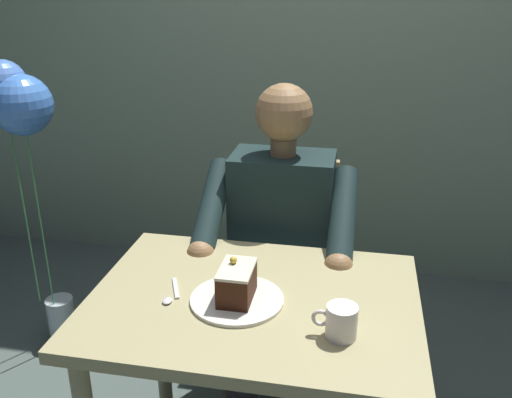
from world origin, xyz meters
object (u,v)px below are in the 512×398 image
at_px(coffee_cup, 341,321).
at_px(chair, 284,264).
at_px(dessert_spoon, 171,295).
at_px(seated_person, 278,252).
at_px(balloon_display, 23,136).
at_px(cake_slice, 237,283).
at_px(dining_table, 253,330).

bearing_deg(coffee_cup, chair, -72.44).
distance_m(chair, coffee_cup, 0.85).
bearing_deg(dessert_spoon, chair, -108.41).
xyz_separation_m(chair, seated_person, (-0.00, 0.17, 0.14)).
height_order(coffee_cup, dessert_spoon, coffee_cup).
bearing_deg(balloon_display, cake_slice, 148.00).
relative_size(coffee_cup, balloon_display, 0.09).
distance_m(cake_slice, coffee_cup, 0.30).
bearing_deg(chair, seated_person, 90.00).
relative_size(dessert_spoon, balloon_display, 0.11).
bearing_deg(seated_person, balloon_display, -7.29).
bearing_deg(chair, dessert_spoon, 71.59).
height_order(cake_slice, balloon_display, balloon_display).
height_order(cake_slice, dessert_spoon, cake_slice).
bearing_deg(balloon_display, seated_person, 172.71).
distance_m(dessert_spoon, balloon_display, 1.05).
distance_m(seated_person, dessert_spoon, 0.55).
xyz_separation_m(chair, cake_slice, (0.04, 0.66, 0.30)).
relative_size(seated_person, balloon_display, 0.97).
height_order(seated_person, balloon_display, balloon_display).
bearing_deg(chair, dining_table, 90.00).
bearing_deg(balloon_display, dining_table, 150.17).
distance_m(dining_table, seated_person, 0.46).
bearing_deg(dessert_spoon, dining_table, -170.47).
height_order(seated_person, cake_slice, seated_person).
height_order(chair, cake_slice, chair).
distance_m(dining_table, balloon_display, 1.24).
bearing_deg(chair, cake_slice, 86.56).
bearing_deg(coffee_cup, seated_person, -67.74).
distance_m(dining_table, chair, 0.64).
xyz_separation_m(dining_table, chair, (0.00, -0.63, -0.13)).
xyz_separation_m(dining_table, dessert_spoon, (0.22, 0.04, 0.11)).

